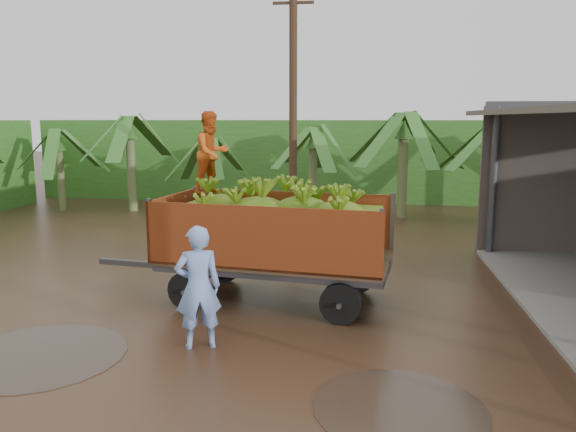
% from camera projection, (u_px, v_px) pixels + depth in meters
% --- Properties ---
extents(ground, '(100.00, 100.00, 0.00)m').
position_uv_depth(ground, '(260.00, 317.00, 10.51)').
color(ground, black).
rests_on(ground, ground).
extents(hedge_north, '(22.00, 3.00, 3.60)m').
position_uv_depth(hedge_north, '(281.00, 159.00, 26.09)').
color(hedge_north, '#2D661E').
rests_on(hedge_north, ground).
extents(banana_trailer, '(6.42, 2.79, 3.82)m').
position_uv_depth(banana_trailer, '(274.00, 233.00, 11.24)').
color(banana_trailer, '#9E3C16').
rests_on(banana_trailer, ground).
extents(man_blue, '(0.86, 0.72, 2.01)m').
position_uv_depth(man_blue, '(198.00, 287.00, 8.95)').
color(man_blue, '#7D9DE5').
rests_on(man_blue, ground).
extents(utility_pole, '(1.20, 0.24, 7.53)m').
position_uv_depth(utility_pole, '(293.00, 113.00, 16.73)').
color(utility_pole, '#47301E').
rests_on(utility_pole, ground).
extents(banana_plants, '(24.75, 21.59, 4.32)m').
position_uv_depth(banana_plants, '(122.00, 178.00, 16.85)').
color(banana_plants, '#2D661E').
rests_on(banana_plants, ground).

